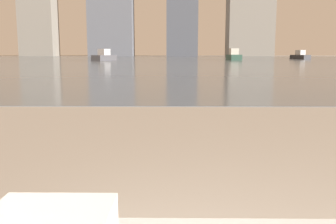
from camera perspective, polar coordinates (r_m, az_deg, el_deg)
The scene contains 4 objects.
harbor_water at distance 62.05m, azimuth 0.80°, elevation 8.06°, with size 180.00×110.00×0.01m.
harbor_boat_1 at distance 54.21m, azimuth 9.99°, elevation 8.41°, with size 1.64×4.40×1.63m.
harbor_boat_2 at distance 50.80m, azimuth -9.71°, elevation 8.34°, with size 2.84×4.29×1.52m.
harbor_boat_3 at distance 65.72m, azimuth 19.49°, elevation 8.06°, with size 2.40×4.12×1.46m.
Camera 1 is at (-0.05, -0.04, 1.02)m, focal length 40.00 mm.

